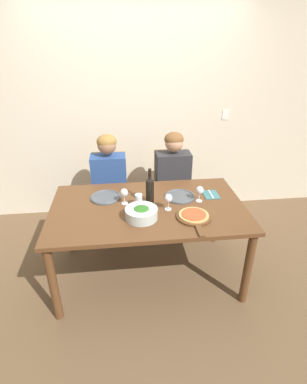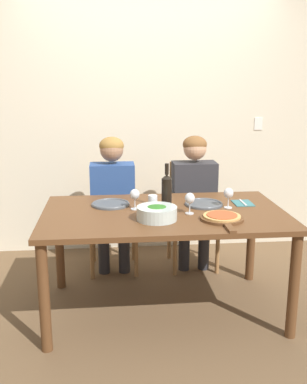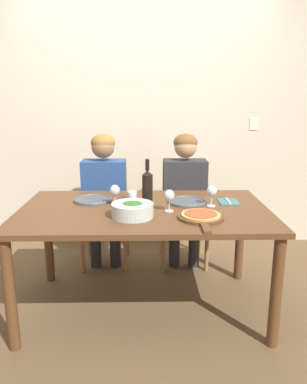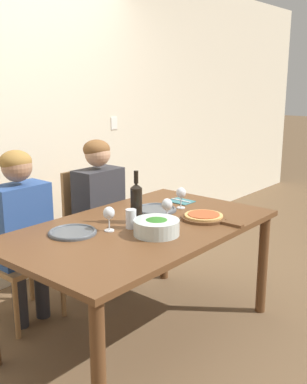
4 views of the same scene
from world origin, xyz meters
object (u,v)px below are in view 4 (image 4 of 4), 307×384
Objects in this scene: person_woman at (22,222)px; dinner_plate_left at (73,232)px; pizza_on_board at (205,217)px; chair_left at (15,249)px; person_man at (100,201)px; wine_bottle at (136,202)px; wine_glass_centre at (167,206)px; chair_right at (91,225)px; dinner_plate_right at (156,209)px; fork_on_napkin at (181,201)px; broccoli_bowl at (156,227)px; wine_glass_left at (109,214)px; water_tumbler at (131,219)px; wine_glass_right at (181,194)px.

person_woman is 4.23× the size of dinner_plate_left.
chair_left is at bearing 123.21° from pizza_on_board.
person_man reaches higher than wine_bottle.
chair_right is at bearing 78.53° from wine_glass_centre.
person_woman is 2.80× the size of pizza_on_board.
chair_right is 1.14m from pizza_on_board.
dinner_plate_right is at bearing 55.63° from wine_glass_centre.
dinner_plate_left reaches higher than fork_on_napkin.
wine_glass_centre reaches higher than broccoli_bowl.
broccoli_bowl is (-0.43, -1.05, 0.32)m from chair_right.
person_man is at bearing 0.00° from person_woman.
person_man is 0.99m from pizza_on_board.
wine_glass_centre is (0.37, -0.15, 0.00)m from wine_glass_left.
person_man reaches higher than wine_glass_left.
person_woman reaches higher than wine_bottle.
dinner_plate_left is at bearing 147.09° from water_tumbler.
wine_glass_centre is (-0.19, -0.94, 0.37)m from chair_right.
chair_right reaches higher than fork_on_napkin.
water_tumbler is at bearing -32.91° from dinner_plate_left.
person_man is at bearing 64.06° from wine_bottle.
dinner_plate_right is (-0.04, -0.73, 0.28)m from chair_right.
person_man is 0.73m from wine_glass_right.
person_man is 4.23× the size of dinner_plate_right.
chair_left is 7.95× the size of water_tumbler.
chair_left and chair_right have the same top height.
person_woman is at bearing 107.03° from broccoli_bowl.
chair_right is 3.31× the size of dinner_plate_right.
water_tumbler is (-0.44, -0.86, 0.33)m from chair_right.
person_woman is 1.15m from fork_on_napkin.
person_woman is (-0.72, -0.12, 0.23)m from chair_right.
wine_glass_left and wine_glass_centre have the same top height.
chair_right is 0.25m from person_man.
dinner_plate_right is 0.27m from wine_glass_centre.
person_man is at bearing 90.10° from pizza_on_board.
wine_glass_left is at bearing -36.63° from dinner_plate_left.
pizza_on_board is (0.00, -1.10, 0.28)m from chair_right.
person_woman is 1.10m from wine_glass_right.
wine_bottle is 0.45m from dinner_plate_left.
person_woman is 1.00× the size of person_man.
person_woman is at bearing -90.00° from chair_left.
wine_glass_left is at bearing 177.43° from wine_glass_right.
person_woman is 3.59× the size of wine_bottle.
pizza_on_board is (0.00, -0.99, 0.06)m from person_man.
wine_bottle is 2.22× the size of wine_glass_right.
wine_bottle reaches higher than dinner_plate_left.
wine_glass_left reaches higher than dinner_plate_left.
wine_glass_left is (-0.13, 0.26, 0.06)m from broccoli_bowl.
pizza_on_board is 3.63× the size of water_tumbler.
person_man is 0.79m from wine_bottle.
person_woman is at bearing 137.88° from dinner_plate_right.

